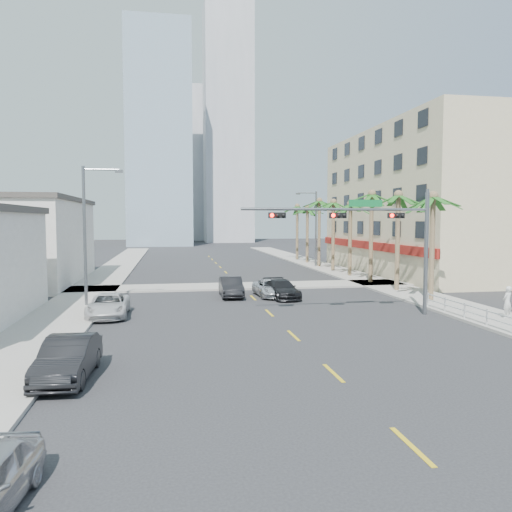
{
  "coord_description": "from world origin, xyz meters",
  "views": [
    {
      "loc": [
        -5.81,
        -19.12,
        5.57
      ],
      "look_at": [
        -0.91,
        9.44,
        3.5
      ],
      "focal_mm": 35.0,
      "sensor_mm": 36.0,
      "label": 1
    }
  ],
  "objects_px": {
    "car_lane_center": "(271,288)",
    "traffic_signal_mast": "(375,229)",
    "car_parked_mid": "(68,359)",
    "car_lane_left": "(231,287)",
    "car_parked_far": "(108,305)",
    "pedestrian": "(507,302)",
    "car_lane_right": "(282,289)"
  },
  "relations": [
    {
      "from": "car_lane_center",
      "to": "traffic_signal_mast",
      "type": "bearing_deg",
      "value": -65.06
    },
    {
      "from": "car_parked_mid",
      "to": "car_lane_left",
      "type": "distance_m",
      "value": 19.58
    },
    {
      "from": "car_parked_far",
      "to": "car_lane_center",
      "type": "bearing_deg",
      "value": 28.12
    },
    {
      "from": "car_parked_far",
      "to": "pedestrian",
      "type": "relative_size",
      "value": 2.68
    },
    {
      "from": "traffic_signal_mast",
      "to": "car_parked_far",
      "type": "bearing_deg",
      "value": 170.61
    },
    {
      "from": "car_parked_mid",
      "to": "car_lane_right",
      "type": "distance_m",
      "value": 20.16
    },
    {
      "from": "pedestrian",
      "to": "car_lane_center",
      "type": "bearing_deg",
      "value": -69.34
    },
    {
      "from": "car_lane_center",
      "to": "car_lane_right",
      "type": "height_order",
      "value": "car_lane_right"
    },
    {
      "from": "car_parked_far",
      "to": "car_lane_center",
      "type": "xyz_separation_m",
      "value": [
        10.79,
        5.96,
        -0.05
      ]
    },
    {
      "from": "car_parked_far",
      "to": "car_lane_right",
      "type": "bearing_deg",
      "value": 23.13
    },
    {
      "from": "traffic_signal_mast",
      "to": "car_lane_left",
      "type": "distance_m",
      "value": 12.27
    },
    {
      "from": "car_parked_far",
      "to": "pedestrian",
      "type": "distance_m",
      "value": 22.55
    },
    {
      "from": "car_parked_far",
      "to": "pedestrian",
      "type": "height_order",
      "value": "pedestrian"
    },
    {
      "from": "car_parked_mid",
      "to": "car_lane_center",
      "type": "height_order",
      "value": "car_parked_mid"
    },
    {
      "from": "car_parked_far",
      "to": "pedestrian",
      "type": "bearing_deg",
      "value": -13.39
    },
    {
      "from": "car_lane_left",
      "to": "car_lane_center",
      "type": "height_order",
      "value": "car_lane_left"
    },
    {
      "from": "car_parked_mid",
      "to": "pedestrian",
      "type": "distance_m",
      "value": 22.98
    },
    {
      "from": "car_lane_center",
      "to": "car_lane_right",
      "type": "distance_m",
      "value": 1.09
    },
    {
      "from": "car_lane_right",
      "to": "pedestrian",
      "type": "distance_m",
      "value": 14.56
    },
    {
      "from": "pedestrian",
      "to": "car_parked_far",
      "type": "bearing_deg",
      "value": -37.82
    },
    {
      "from": "car_parked_mid",
      "to": "car_lane_center",
      "type": "bearing_deg",
      "value": 60.97
    },
    {
      "from": "car_lane_left",
      "to": "car_lane_right",
      "type": "height_order",
      "value": "car_lane_left"
    },
    {
      "from": "car_lane_center",
      "to": "car_lane_right",
      "type": "xyz_separation_m",
      "value": [
        0.61,
        -0.9,
        0.04
      ]
    },
    {
      "from": "traffic_signal_mast",
      "to": "car_lane_right",
      "type": "height_order",
      "value": "traffic_signal_mast"
    },
    {
      "from": "car_parked_mid",
      "to": "car_lane_center",
      "type": "relative_size",
      "value": 1.01
    },
    {
      "from": "car_parked_mid",
      "to": "pedestrian",
      "type": "height_order",
      "value": "pedestrian"
    },
    {
      "from": "car_lane_center",
      "to": "car_parked_mid",
      "type": "bearing_deg",
      "value": -124.12
    },
    {
      "from": "traffic_signal_mast",
      "to": "pedestrian",
      "type": "xyz_separation_m",
      "value": [
        6.81,
        -2.41,
        -4.02
      ]
    },
    {
      "from": "pedestrian",
      "to": "car_lane_right",
      "type": "bearing_deg",
      "value": -68.48
    },
    {
      "from": "car_lane_left",
      "to": "pedestrian",
      "type": "relative_size",
      "value": 2.46
    },
    {
      "from": "car_lane_left",
      "to": "car_lane_center",
      "type": "distance_m",
      "value": 2.92
    },
    {
      "from": "traffic_signal_mast",
      "to": "car_parked_mid",
      "type": "relative_size",
      "value": 2.47
    }
  ]
}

